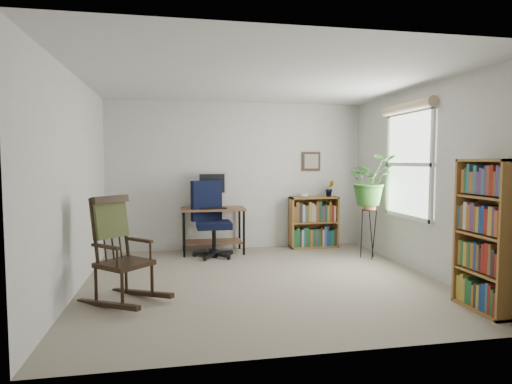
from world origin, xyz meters
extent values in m
cube|color=gray|center=(0.00, 0.00, 0.00)|extent=(4.20, 4.00, 0.00)
cube|color=silver|center=(0.00, 0.00, 2.40)|extent=(4.20, 4.00, 0.00)
cube|color=silver|center=(0.00, 2.00, 1.20)|extent=(4.20, 0.00, 2.40)
cube|color=silver|center=(0.00, -2.00, 1.20)|extent=(4.20, 0.00, 2.40)
cube|color=silver|center=(-2.10, 0.00, 1.20)|extent=(0.00, 4.00, 2.40)
cube|color=silver|center=(2.10, 0.00, 1.20)|extent=(0.00, 4.00, 2.40)
cube|color=black|center=(-0.44, 1.58, 0.72)|extent=(0.40, 0.15, 0.02)
imported|color=#2F6824|center=(1.80, 0.89, 1.52)|extent=(1.69, 1.88, 1.46)
imported|color=#2F6824|center=(1.53, 1.83, 0.91)|extent=(0.13, 0.24, 0.11)
camera|label=1|loc=(-1.01, -4.97, 1.45)|focal=30.00mm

